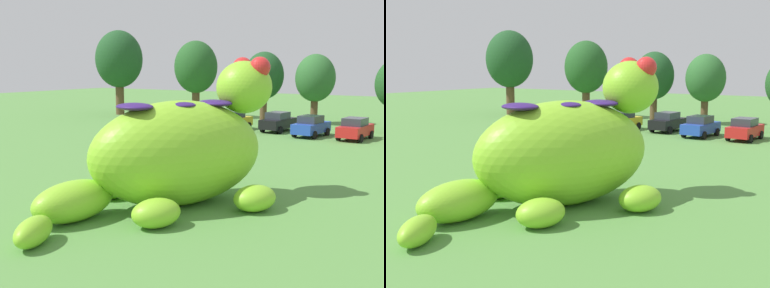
# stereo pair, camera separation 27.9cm
# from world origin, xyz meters

# --- Properties ---
(ground_plane) EXTENTS (160.00, 160.00, 0.00)m
(ground_plane) POSITION_xyz_m (0.00, 0.00, 0.00)
(ground_plane) COLOR #568E42
(giant_inflatable_creature) EXTENTS (7.97, 11.95, 6.04)m
(giant_inflatable_creature) POSITION_xyz_m (0.35, -0.47, 2.21)
(giant_inflatable_creature) COLOR #8CD12D
(giant_inflatable_creature) RESTS_ON ground
(car_yellow) EXTENTS (2.12, 4.19, 1.72)m
(car_yellow) POSITION_xyz_m (-8.90, 21.61, 0.86)
(car_yellow) COLOR yellow
(car_yellow) RESTS_ON ground
(car_black) EXTENTS (2.19, 4.23, 1.72)m
(car_black) POSITION_xyz_m (-5.12, 22.87, 0.86)
(car_black) COLOR black
(car_black) RESTS_ON ground
(car_blue) EXTENTS (2.20, 4.23, 1.72)m
(car_blue) POSITION_xyz_m (-1.68, 21.46, 0.86)
(car_blue) COLOR #2347B7
(car_blue) RESTS_ON ground
(car_red) EXTENTS (2.14, 4.20, 1.72)m
(car_red) POSITION_xyz_m (1.78, 21.65, 0.86)
(car_red) COLOR red
(car_red) RESTS_ON ground
(tree_far_left) EXTENTS (5.53, 5.53, 9.82)m
(tree_far_left) POSITION_xyz_m (-27.03, 27.03, 6.43)
(tree_far_left) COLOR brown
(tree_far_left) RESTS_ON ground
(tree_left) EXTENTS (4.76, 4.76, 8.44)m
(tree_left) POSITION_xyz_m (-17.43, 28.75, 5.52)
(tree_left) COLOR brown
(tree_left) RESTS_ON ground
(tree_mid_left) EXTENTS (4.02, 4.02, 7.14)m
(tree_mid_left) POSITION_xyz_m (-9.51, 29.33, 4.67)
(tree_mid_left) COLOR brown
(tree_mid_left) RESTS_ON ground
(tree_centre_left) EXTENTS (3.86, 3.86, 6.85)m
(tree_centre_left) POSITION_xyz_m (-4.34, 29.92, 4.48)
(tree_centre_left) COLOR brown
(tree_centre_left) RESTS_ON ground
(spectator_near_inflatable) EXTENTS (0.38, 0.26, 1.71)m
(spectator_near_inflatable) POSITION_xyz_m (-9.19, 15.34, 0.85)
(spectator_near_inflatable) COLOR #726656
(spectator_near_inflatable) RESTS_ON ground
(spectator_by_cars) EXTENTS (0.38, 0.26, 1.71)m
(spectator_by_cars) POSITION_xyz_m (-7.68, 9.42, 0.85)
(spectator_by_cars) COLOR black
(spectator_by_cars) RESTS_ON ground
(spectator_far_side) EXTENTS (0.38, 0.26, 1.71)m
(spectator_far_side) POSITION_xyz_m (-4.25, 10.46, 0.85)
(spectator_far_side) COLOR black
(spectator_far_side) RESTS_ON ground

